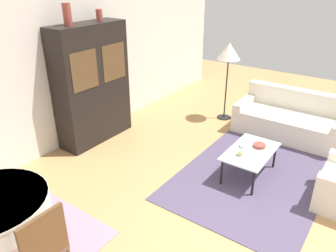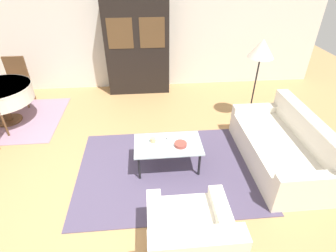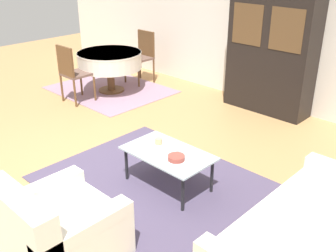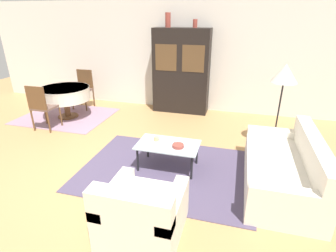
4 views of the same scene
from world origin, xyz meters
name	(u,v)px [view 3 (image 3 of 4)]	position (x,y,z in m)	size (l,w,h in m)	color
ground_plane	(73,169)	(0.00, 0.00, 0.00)	(14.00, 14.00, 0.00)	tan
wall_back	(248,21)	(0.00, 3.63, 1.35)	(10.00, 0.06, 2.70)	silver
area_rug	(163,188)	(1.10, 0.46, 0.01)	(2.75, 1.99, 0.01)	#4C425B
dining_rug	(111,90)	(-1.99, 2.16, 0.01)	(2.13, 1.71, 0.01)	gray
couch	(316,241)	(2.86, 0.47, 0.29)	(0.95, 1.90, 0.81)	silver
armchair	(57,230)	(1.20, -0.93, 0.29)	(0.87, 0.88, 0.78)	silver
coffee_table	(168,156)	(1.10, 0.54, 0.39)	(1.00, 0.60, 0.42)	black
display_cabinet	(272,48)	(0.67, 3.35, 1.04)	(1.39, 0.47, 2.07)	black
dining_table	(110,60)	(-1.92, 2.13, 0.60)	(1.18, 1.18, 0.74)	brown
dining_chair_near	(72,70)	(-1.92, 1.32, 0.58)	(0.44, 0.44, 1.00)	brown
dining_chair_far	(142,54)	(-1.92, 2.94, 0.58)	(0.44, 0.44, 1.00)	brown
cup	(159,141)	(0.88, 0.61, 0.47)	(0.08, 0.08, 0.07)	tan
bowl	(176,158)	(1.28, 0.48, 0.46)	(0.18, 0.18, 0.05)	#9E4238
bowl_small	(179,148)	(1.15, 0.67, 0.45)	(0.13, 0.13, 0.04)	white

